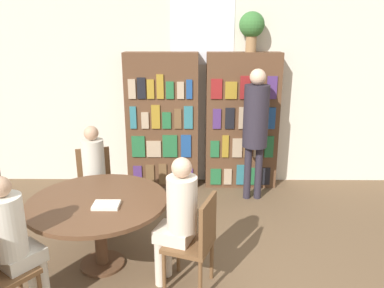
{
  "coord_description": "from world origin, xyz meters",
  "views": [
    {
      "loc": [
        -0.1,
        -2.19,
        2.28
      ],
      "look_at": [
        -0.14,
        1.84,
        1.05
      ],
      "focal_mm": 35.0,
      "sensor_mm": 36.0,
      "label": 1
    }
  ],
  "objects_px": {
    "flower_vase": "(252,27)",
    "librarian_standing": "(256,121)",
    "chair_far_side": "(197,239)",
    "chair_left_side": "(95,181)",
    "seated_reader_right": "(178,214)",
    "reading_table": "(98,210)",
    "seated_reader_back": "(13,237)",
    "bookshelf_right": "(242,122)",
    "bookshelf_left": "(162,121)",
    "seated_reader_left": "(94,172)"
  },
  "relations": [
    {
      "from": "librarian_standing",
      "to": "seated_reader_right",
      "type": "bearing_deg",
      "value": -117.1
    },
    {
      "from": "bookshelf_left",
      "to": "chair_far_side",
      "type": "xyz_separation_m",
      "value": [
        0.5,
        -2.44,
        -0.48
      ]
    },
    {
      "from": "seated_reader_left",
      "to": "librarian_standing",
      "type": "height_order",
      "value": "librarian_standing"
    },
    {
      "from": "chair_far_side",
      "to": "bookshelf_right",
      "type": "bearing_deg",
      "value": 3.92
    },
    {
      "from": "seated_reader_right",
      "to": "bookshelf_right",
      "type": "bearing_deg",
      "value": -0.15
    },
    {
      "from": "bookshelf_right",
      "to": "seated_reader_left",
      "type": "relative_size",
      "value": 1.6
    },
    {
      "from": "chair_left_side",
      "to": "seated_reader_back",
      "type": "relative_size",
      "value": 0.73
    },
    {
      "from": "librarian_standing",
      "to": "chair_left_side",
      "type": "bearing_deg",
      "value": -162.6
    },
    {
      "from": "chair_left_side",
      "to": "librarian_standing",
      "type": "distance_m",
      "value": 2.22
    },
    {
      "from": "flower_vase",
      "to": "librarian_standing",
      "type": "height_order",
      "value": "flower_vase"
    },
    {
      "from": "chair_left_side",
      "to": "seated_reader_back",
      "type": "height_order",
      "value": "seated_reader_back"
    },
    {
      "from": "reading_table",
      "to": "seated_reader_back",
      "type": "height_order",
      "value": "seated_reader_back"
    },
    {
      "from": "flower_vase",
      "to": "bookshelf_right",
      "type": "bearing_deg",
      "value": -176.77
    },
    {
      "from": "reading_table",
      "to": "librarian_standing",
      "type": "height_order",
      "value": "librarian_standing"
    },
    {
      "from": "bookshelf_left",
      "to": "seated_reader_right",
      "type": "bearing_deg",
      "value": -82.06
    },
    {
      "from": "seated_reader_back",
      "to": "reading_table",
      "type": "bearing_deg",
      "value": 90.0
    },
    {
      "from": "chair_far_side",
      "to": "seated_reader_right",
      "type": "height_order",
      "value": "seated_reader_right"
    },
    {
      "from": "bookshelf_left",
      "to": "bookshelf_right",
      "type": "xyz_separation_m",
      "value": [
        1.17,
        -0.0,
        0.0
      ]
    },
    {
      "from": "chair_left_side",
      "to": "seated_reader_right",
      "type": "distance_m",
      "value": 1.65
    },
    {
      "from": "bookshelf_right",
      "to": "chair_left_side",
      "type": "relative_size",
      "value": 2.2
    },
    {
      "from": "seated_reader_right",
      "to": "seated_reader_back",
      "type": "xyz_separation_m",
      "value": [
        -1.28,
        -0.39,
        -0.01
      ]
    },
    {
      "from": "seated_reader_left",
      "to": "seated_reader_back",
      "type": "height_order",
      "value": "seated_reader_left"
    },
    {
      "from": "bookshelf_left",
      "to": "chair_far_side",
      "type": "distance_m",
      "value": 2.53
    },
    {
      "from": "seated_reader_back",
      "to": "seated_reader_right",
      "type": "bearing_deg",
      "value": 54.02
    },
    {
      "from": "chair_left_side",
      "to": "seated_reader_back",
      "type": "distance_m",
      "value": 1.65
    },
    {
      "from": "seated_reader_back",
      "to": "librarian_standing",
      "type": "height_order",
      "value": "librarian_standing"
    },
    {
      "from": "bookshelf_left",
      "to": "seated_reader_right",
      "type": "xyz_separation_m",
      "value": [
        0.33,
        -2.38,
        -0.28
      ]
    },
    {
      "from": "chair_far_side",
      "to": "librarian_standing",
      "type": "xyz_separation_m",
      "value": [
        0.79,
        1.93,
        0.62
      ]
    },
    {
      "from": "chair_far_side",
      "to": "seated_reader_left",
      "type": "height_order",
      "value": "seated_reader_left"
    },
    {
      "from": "bookshelf_left",
      "to": "flower_vase",
      "type": "height_order",
      "value": "flower_vase"
    },
    {
      "from": "chair_far_side",
      "to": "seated_reader_back",
      "type": "bearing_deg",
      "value": 121.96
    },
    {
      "from": "seated_reader_left",
      "to": "bookshelf_right",
      "type": "bearing_deg",
      "value": -161.49
    },
    {
      "from": "librarian_standing",
      "to": "reading_table",
      "type": "bearing_deg",
      "value": -137.39
    },
    {
      "from": "seated_reader_left",
      "to": "seated_reader_right",
      "type": "relative_size",
      "value": 0.99
    },
    {
      "from": "reading_table",
      "to": "chair_left_side",
      "type": "xyz_separation_m",
      "value": [
        -0.29,
        0.96,
        -0.11
      ]
    },
    {
      "from": "bookshelf_right",
      "to": "chair_far_side",
      "type": "relative_size",
      "value": 2.2
    },
    {
      "from": "seated_reader_back",
      "to": "librarian_standing",
      "type": "bearing_deg",
      "value": 82.49
    },
    {
      "from": "flower_vase",
      "to": "seated_reader_left",
      "type": "xyz_separation_m",
      "value": [
        -1.94,
        -1.32,
        -1.62
      ]
    },
    {
      "from": "chair_far_side",
      "to": "seated_reader_left",
      "type": "xyz_separation_m",
      "value": [
        -1.19,
        1.12,
        0.19
      ]
    },
    {
      "from": "bookshelf_left",
      "to": "librarian_standing",
      "type": "height_order",
      "value": "bookshelf_left"
    },
    {
      "from": "chair_left_side",
      "to": "chair_far_side",
      "type": "relative_size",
      "value": 1.0
    },
    {
      "from": "seated_reader_left",
      "to": "librarian_standing",
      "type": "xyz_separation_m",
      "value": [
        1.98,
        0.81,
        0.42
      ]
    },
    {
      "from": "seated_reader_back",
      "to": "flower_vase",
      "type": "bearing_deg",
      "value": 88.69
    },
    {
      "from": "bookshelf_left",
      "to": "seated_reader_back",
      "type": "xyz_separation_m",
      "value": [
        -0.95,
        -2.76,
        -0.28
      ]
    },
    {
      "from": "bookshelf_right",
      "to": "seated_reader_right",
      "type": "bearing_deg",
      "value": -109.4
    },
    {
      "from": "bookshelf_left",
      "to": "seated_reader_right",
      "type": "distance_m",
      "value": 2.42
    },
    {
      "from": "flower_vase",
      "to": "chair_far_side",
      "type": "distance_m",
      "value": 3.13
    },
    {
      "from": "seated_reader_right",
      "to": "librarian_standing",
      "type": "distance_m",
      "value": 2.15
    },
    {
      "from": "seated_reader_right",
      "to": "seated_reader_back",
      "type": "height_order",
      "value": "seated_reader_right"
    },
    {
      "from": "bookshelf_right",
      "to": "seated_reader_right",
      "type": "height_order",
      "value": "bookshelf_right"
    }
  ]
}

